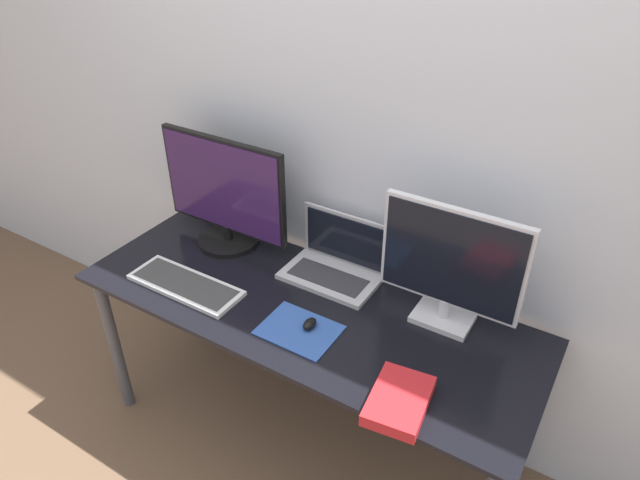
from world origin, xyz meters
The scene contains 9 objects.
wall_back centered at (0.00, 0.67, 1.25)m, with size 7.00×0.05×2.50m.
desk centered at (0.00, 0.30, 0.61)m, with size 1.64×0.61×0.71m.
monitor_left centered at (-0.48, 0.48, 0.92)m, with size 0.56×0.24×0.45m.
monitor_right centered at (0.44, 0.48, 0.93)m, with size 0.47×0.14×0.43m.
laptop centered at (0.00, 0.52, 0.76)m, with size 0.35×0.22×0.22m.
keyboard centered at (-0.42, 0.17, 0.72)m, with size 0.44×0.16×0.02m.
mousepad centered at (0.06, 0.19, 0.71)m, with size 0.25×0.19×0.00m.
mouse centered at (0.08, 0.21, 0.73)m, with size 0.04×0.06×0.03m.
book centered at (0.47, 0.08, 0.73)m, with size 0.18×0.24×0.04m.
Camera 1 is at (0.85, -0.97, 1.97)m, focal length 32.00 mm.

